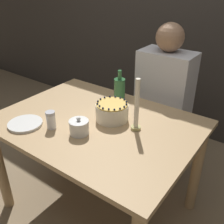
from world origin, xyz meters
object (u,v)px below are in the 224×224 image
object	(u,v)px
candle	(137,109)
cake	(112,111)
bottle	(119,89)
person_man_blue_shirt	(162,113)
sugar_bowl	(79,127)
sugar_shaker	(51,120)

from	to	relation	value
candle	cake	bearing A→B (deg)	176.07
bottle	person_man_blue_shirt	distance (m)	0.47
sugar_bowl	cake	bearing A→B (deg)	77.24
person_man_blue_shirt	bottle	bearing A→B (deg)	58.17
sugar_bowl	person_man_blue_shirt	xyz separation A→B (m)	(0.14, 0.82, -0.23)
bottle	cake	bearing A→B (deg)	-64.85
cake	sugar_shaker	bearing A→B (deg)	-127.64
cake	sugar_bowl	xyz separation A→B (m)	(-0.05, -0.24, -0.01)
sugar_shaker	person_man_blue_shirt	distance (m)	0.95
cake	sugar_bowl	size ratio (longest dim) A/B	1.79
cake	person_man_blue_shirt	xyz separation A→B (m)	(0.08, 0.57, -0.24)
cake	bottle	size ratio (longest dim) A/B	0.91
sugar_bowl	sugar_shaker	bearing A→B (deg)	-163.05
cake	candle	size ratio (longest dim) A/B	0.64
bottle	person_man_blue_shirt	bearing A→B (deg)	58.17
cake	sugar_shaker	distance (m)	0.37
candle	person_man_blue_shirt	world-z (taller)	person_man_blue_shirt
sugar_shaker	bottle	distance (m)	0.56
candle	bottle	distance (m)	0.40
sugar_shaker	person_man_blue_shirt	xyz separation A→B (m)	(0.31, 0.87, -0.24)
person_man_blue_shirt	candle	bearing A→B (deg)	99.79
bottle	person_man_blue_shirt	world-z (taller)	person_man_blue_shirt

